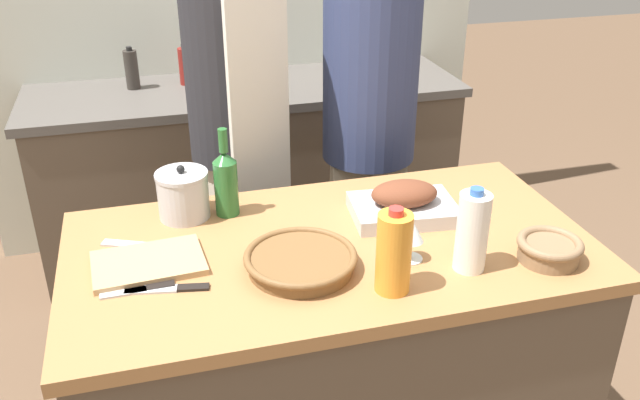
% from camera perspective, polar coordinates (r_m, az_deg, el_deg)
% --- Properties ---
extents(kitchen_island, '(1.47, 0.78, 0.87)m').
position_cam_1_polar(kitchen_island, '(2.16, 0.84, -13.66)').
color(kitchen_island, brown).
rests_on(kitchen_island, ground_plane).
extents(back_counter, '(1.99, 0.60, 0.89)m').
position_cam_1_polar(back_counter, '(3.33, -5.89, 2.14)').
color(back_counter, brown).
rests_on(back_counter, ground_plane).
extents(roasting_pan, '(0.33, 0.24, 0.11)m').
position_cam_1_polar(roasting_pan, '(2.04, 7.06, -0.28)').
color(roasting_pan, '#BCBCC1').
rests_on(roasting_pan, kitchen_island).
extents(wicker_basket, '(0.30, 0.30, 0.05)m').
position_cam_1_polar(wicker_basket, '(1.77, -1.65, -5.12)').
color(wicker_basket, brown).
rests_on(wicker_basket, kitchen_island).
extents(cutting_board, '(0.30, 0.22, 0.02)m').
position_cam_1_polar(cutting_board, '(1.85, -14.26, -5.17)').
color(cutting_board, tan).
rests_on(cutting_board, kitchen_island).
extents(stock_pot, '(0.16, 0.16, 0.17)m').
position_cam_1_polar(stock_pot, '(2.05, -11.45, 0.45)').
color(stock_pot, '#B7B7BC').
rests_on(stock_pot, kitchen_island).
extents(mixing_bowl, '(0.17, 0.17, 0.06)m').
position_cam_1_polar(mixing_bowl, '(1.91, 18.74, -3.90)').
color(mixing_bowl, '#846647').
rests_on(mixing_bowl, kitchen_island).
extents(juice_jug, '(0.09, 0.09, 0.23)m').
position_cam_1_polar(juice_jug, '(1.67, 6.23, -4.41)').
color(juice_jug, orange).
rests_on(juice_jug, kitchen_island).
extents(milk_jug, '(0.08, 0.08, 0.23)m').
position_cam_1_polar(milk_jug, '(1.78, 12.70, -2.62)').
color(milk_jug, white).
rests_on(milk_jug, kitchen_island).
extents(wine_bottle_green, '(0.07, 0.07, 0.27)m').
position_cam_1_polar(wine_bottle_green, '(2.03, -7.94, 1.57)').
color(wine_bottle_green, '#28662D').
rests_on(wine_bottle_green, kitchen_island).
extents(wine_glass_left, '(0.07, 0.07, 0.12)m').
position_cam_1_polar(wine_glass_left, '(1.81, 7.73, -2.75)').
color(wine_glass_left, silver).
rests_on(wine_glass_left, kitchen_island).
extents(knife_chef, '(0.27, 0.14, 0.01)m').
position_cam_1_polar(knife_chef, '(1.94, -13.82, -3.82)').
color(knife_chef, '#B7B7BC').
rests_on(knife_chef, kitchen_island).
extents(knife_paring, '(0.21, 0.07, 0.01)m').
position_cam_1_polar(knife_paring, '(1.75, -12.50, -7.31)').
color(knife_paring, '#B7B7BC').
rests_on(knife_paring, kitchen_island).
extents(knife_bread, '(0.18, 0.03, 0.01)m').
position_cam_1_polar(knife_bread, '(1.77, -14.89, -7.29)').
color(knife_bread, '#B7B7BC').
rests_on(knife_bread, kitchen_island).
extents(stand_mixer, '(0.18, 0.14, 0.28)m').
position_cam_1_polar(stand_mixer, '(3.16, -8.25, 11.52)').
color(stand_mixer, silver).
rests_on(stand_mixer, back_counter).
extents(condiment_bottle_tall, '(0.06, 0.06, 0.19)m').
position_cam_1_polar(condiment_bottle_tall, '(3.21, -15.58, 10.55)').
color(condiment_bottle_tall, '#332D28').
rests_on(condiment_bottle_tall, back_counter).
extents(condiment_bottle_short, '(0.05, 0.05, 0.20)m').
position_cam_1_polar(condiment_bottle_short, '(3.07, -5.34, 10.68)').
color(condiment_bottle_short, maroon).
rests_on(condiment_bottle_short, back_counter).
extents(condiment_bottle_extra, '(0.06, 0.06, 0.19)m').
position_cam_1_polar(condiment_bottle_extra, '(3.22, -11.26, 11.01)').
color(condiment_bottle_extra, maroon).
rests_on(condiment_bottle_extra, back_counter).
extents(person_cook_aproned, '(0.35, 0.37, 1.76)m').
position_cam_1_polar(person_cook_aproned, '(2.49, -7.22, 6.65)').
color(person_cook_aproned, beige).
rests_on(person_cook_aproned, ground_plane).
extents(person_cook_guest, '(0.36, 0.36, 1.64)m').
position_cam_1_polar(person_cook_guest, '(2.63, 4.13, 6.05)').
color(person_cook_guest, beige).
rests_on(person_cook_guest, ground_plane).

